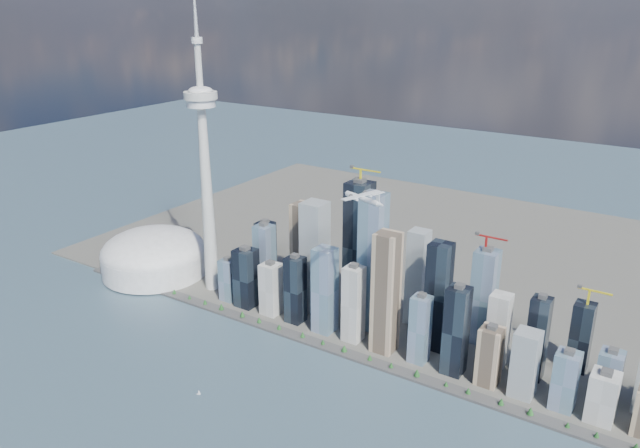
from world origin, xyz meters
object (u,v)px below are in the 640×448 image
Objects in this scene: sailboat_west at (199,393)px; dome_stadium at (154,255)px; needle_tower at (205,165)px; airplane at (363,198)px.

dome_stadium is at bearing 123.05° from sailboat_west.
dome_stadium is 24.42× the size of sailboat_west.
sailboat_west is (207.56, -256.19, -233.21)m from needle_tower.
dome_stadium is 427.51m from sailboat_west.
airplane reaches higher than dome_stadium.
dome_stadium is at bearing -175.91° from needle_tower.
airplane is 8.74× the size of sailboat_west.
sailboat_west is (-150.72, -173.86, -257.28)m from airplane.
dome_stadium is 2.79× the size of airplane.
dome_stadium is 549.65m from airplane.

